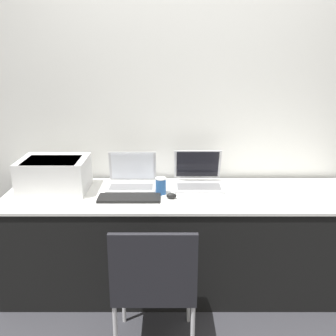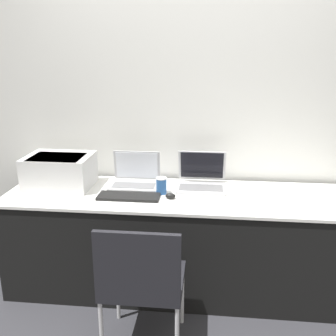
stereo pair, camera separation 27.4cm
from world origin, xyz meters
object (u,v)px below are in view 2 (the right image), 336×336
at_px(laptop_left, 135,178).
at_px(mouse, 170,196).
at_px(external_keyboard, 129,197).
at_px(coffee_cup, 161,186).
at_px(printer, 60,170).
at_px(chair, 142,278).
at_px(laptop_right, 201,180).

relative_size(laptop_left, mouse, 4.98).
relative_size(external_keyboard, coffee_cup, 3.58).
bearing_deg(laptop_left, mouse, -40.89).
relative_size(printer, laptop_left, 1.33).
bearing_deg(coffee_cup, external_keyboard, -153.02).
xyz_separation_m(laptop_left, mouse, (0.29, -0.25, -0.03)).
xyz_separation_m(external_keyboard, chair, (0.19, -0.59, -0.25)).
relative_size(laptop_right, mouse, 5.02).
bearing_deg(coffee_cup, printer, 174.67).
bearing_deg(coffee_cup, chair, -92.09).
relative_size(mouse, chair, 0.09).
relative_size(printer, mouse, 6.61).
bearing_deg(laptop_left, laptop_right, 1.75).
xyz_separation_m(laptop_right, mouse, (-0.20, -0.27, -0.04)).
bearing_deg(external_keyboard, chair, -72.36).
bearing_deg(laptop_left, external_keyboard, -89.10).
height_order(laptop_left, laptop_right, laptop_right).
xyz_separation_m(printer, coffee_cup, (0.76, -0.07, -0.07)).
height_order(laptop_right, chair, laptop_right).
xyz_separation_m(laptop_left, chair, (0.19, -0.85, -0.30)).
height_order(coffee_cup, chair, coffee_cup).
distance_m(external_keyboard, chair, 0.67).
relative_size(external_keyboard, mouse, 5.95).
relative_size(laptop_left, coffee_cup, 3.00).
bearing_deg(mouse, printer, 168.80).
relative_size(printer, coffee_cup, 3.98).
bearing_deg(printer, chair, -46.23).
xyz_separation_m(printer, mouse, (0.83, -0.17, -0.11)).
bearing_deg(laptop_right, laptop_left, -178.25).
distance_m(coffee_cup, chair, 0.76).
height_order(coffee_cup, mouse, coffee_cup).
height_order(external_keyboard, coffee_cup, coffee_cup).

